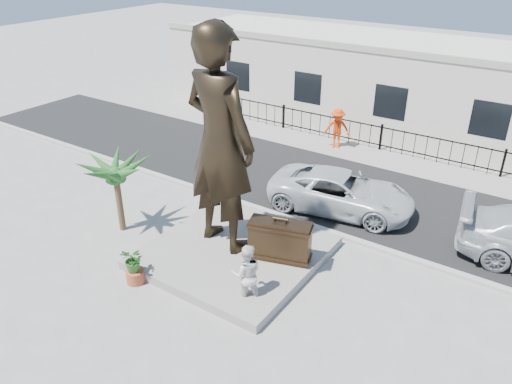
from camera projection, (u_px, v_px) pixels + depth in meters
ground at (219, 285)px, 14.94m from camera, size 100.00×100.00×0.00m
street at (336, 186)px, 20.83m from camera, size 40.00×7.00×0.01m
curb at (294, 220)px, 18.23m from camera, size 40.00×0.25×0.12m
far_sidewalk at (373, 155)px, 23.77m from camera, size 40.00×2.50×0.02m
plinth at (235, 252)px, 16.22m from camera, size 5.20×5.20×0.30m
fence at (381, 138)px, 24.09m from camera, size 22.00×0.10×1.20m
building at (414, 86)px, 26.45m from camera, size 28.00×7.00×4.40m
statue at (220, 142)px, 14.94m from camera, size 2.79×2.04×7.07m
suitcase at (280, 241)px, 15.36m from camera, size 1.98×1.12×1.33m
tourist at (247, 274)px, 13.91m from camera, size 1.14×1.11×1.85m
car_white at (341, 192)px, 18.71m from camera, size 5.74×3.36×1.50m
worker at (337, 128)px, 24.17m from camera, size 1.43×1.09×1.95m
palm_tree at (123, 229)px, 17.80m from camera, size 1.80×1.80×3.20m
planter at (136, 276)px, 15.01m from camera, size 0.56×0.56×0.40m
shrub at (133, 260)px, 14.74m from camera, size 0.82×0.75×0.79m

